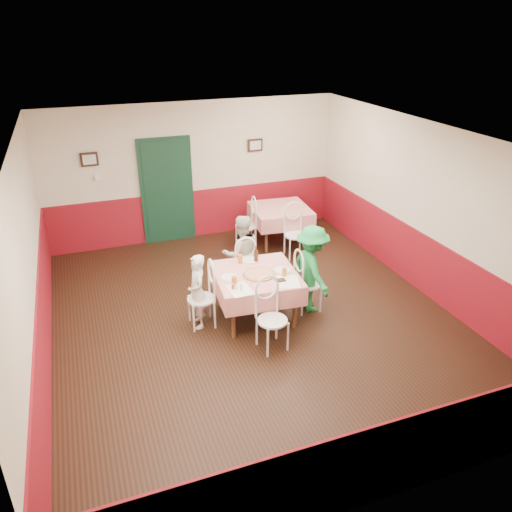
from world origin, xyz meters
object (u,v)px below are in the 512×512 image
object	(u,v)px
second_table	(280,225)
diner_left	(197,292)
chair_near	(272,321)
glass_a	(234,281)
diner_far	(242,254)
wallet	(281,280)
diner_right	(312,269)
chair_second_a	(246,226)
chair_left	(201,299)
chair_second_b	(295,235)
beer_bottle	(256,255)
pizza	(259,274)
glass_b	(284,272)
glass_c	(240,259)
main_table	(256,295)
chair_far	(242,267)
chair_right	(308,284)

from	to	relation	value
second_table	diner_left	size ratio (longest dim) A/B	0.96
chair_near	second_table	bearing A→B (deg)	58.04
glass_a	diner_far	bearing A→B (deg)	66.43
wallet	diner_right	size ratio (longest dim) A/B	0.08
wallet	chair_second_a	bearing A→B (deg)	85.83
second_table	chair_left	bearing A→B (deg)	-133.29
chair_near	chair_second_b	distance (m)	3.04
chair_left	beer_bottle	bearing A→B (deg)	108.93
pizza	glass_a	bearing A→B (deg)	-157.87
chair_second_b	glass_b	xyz separation A→B (m)	(-1.10, -2.00, 0.37)
beer_bottle	glass_c	bearing A→B (deg)	170.38
main_table	chair_second_a	size ratio (longest dim) A/B	1.36
main_table	pizza	distance (m)	0.41
chair_near	diner_left	xyz separation A→B (m)	(-0.83, 0.92, 0.13)
chair_left	pizza	xyz separation A→B (m)	(0.87, -0.13, 0.33)
chair_second_b	glass_c	xyz separation A→B (m)	(-1.58, -1.36, 0.38)
chair_second_a	wallet	bearing A→B (deg)	-3.87
diner_left	glass_c	bearing A→B (deg)	115.40
diner_right	chair_second_a	bearing A→B (deg)	2.73
diner_right	second_table	bearing A→B (deg)	-13.57
chair_near	beer_bottle	xyz separation A→B (m)	(0.21, 1.22, 0.43)
chair_far	chair_near	xyz separation A→B (m)	(-0.14, -1.69, 0.00)
diner_left	diner_far	size ratio (longest dim) A/B	0.86
chair_second_b	diner_left	distance (m)	2.92
chair_near	main_table	bearing A→B (deg)	77.81
chair_left	glass_a	size ratio (longest dim) A/B	6.22
chair_second_a	diner_left	bearing A→B (deg)	-28.31
glass_c	beer_bottle	distance (m)	0.26
pizza	diner_far	xyz separation A→B (m)	(0.05, 0.96, -0.10)
glass_c	chair_near	bearing A→B (deg)	-88.18
chair_right	diner_left	distance (m)	1.75
main_table	second_table	world-z (taller)	same
chair_near	diner_right	world-z (taller)	diner_right
pizza	diner_right	size ratio (longest dim) A/B	0.33
chair_second_b	beer_bottle	xyz separation A→B (m)	(-1.33, -1.40, 0.43)
chair_second_a	chair_second_b	bearing A→B (deg)	50.04
diner_right	glass_c	bearing A→B (deg)	62.74
second_table	diner_far	distance (m)	2.17
chair_second_b	wallet	xyz separation A→B (m)	(-1.20, -2.13, 0.32)
chair_left	diner_right	distance (m)	1.77
chair_second_b	glass_a	world-z (taller)	glass_a
chair_right	beer_bottle	size ratio (longest dim) A/B	3.76
diner_far	diner_left	bearing A→B (deg)	44.34
chair_right	diner_right	size ratio (longest dim) A/B	0.63
glass_a	main_table	bearing A→B (deg)	29.93
chair_second_a	pizza	bearing A→B (deg)	-9.97
chair_second_a	beer_bottle	distance (m)	2.27
glass_b	diner_far	xyz separation A→B (m)	(-0.29, 1.12, -0.15)
chair_second_a	diner_left	world-z (taller)	diner_left
pizza	diner_far	distance (m)	0.97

